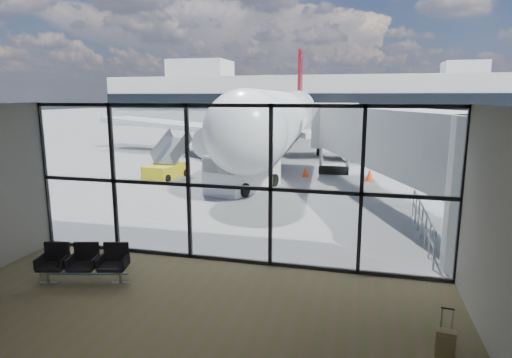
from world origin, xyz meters
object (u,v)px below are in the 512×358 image
at_px(seating_row, 85,261).
at_px(suitcase, 445,343).
at_px(airliner, 285,117).
at_px(belt_loader, 220,147).
at_px(mobile_stairs, 166,169).
at_px(service_van, 243,171).

height_order(seating_row, suitcase, seating_row).
xyz_separation_m(airliner, belt_loader, (-5.11, -1.75, -2.48)).
relative_size(airliner, mobile_stairs, 11.76).
height_order(service_van, belt_loader, service_van).
bearing_deg(service_van, belt_loader, 130.62).
height_order(suitcase, airliner, airliner).
bearing_deg(belt_loader, seating_row, -93.19).
distance_m(airliner, service_van, 14.90).
relative_size(seating_row, airliner, 0.06).
relative_size(service_van, belt_loader, 1.22).
xyz_separation_m(service_van, mobile_stairs, (-5.23, 2.05, -0.45)).
distance_m(service_van, mobile_stairs, 5.64).
bearing_deg(mobile_stairs, seating_row, -64.37).
height_order(airliner, mobile_stairs, airliner).
xyz_separation_m(service_van, belt_loader, (-5.63, 13.00, -0.41)).
relative_size(seating_row, service_van, 0.47).
xyz_separation_m(suitcase, belt_loader, (-13.13, 25.87, 0.30)).
bearing_deg(suitcase, service_van, 127.34).
xyz_separation_m(suitcase, mobile_stairs, (-12.73, 14.93, 0.25)).
distance_m(suitcase, service_van, 14.91).
bearing_deg(airliner, belt_loader, -165.52).
bearing_deg(seating_row, belt_loader, 86.98).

